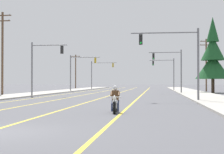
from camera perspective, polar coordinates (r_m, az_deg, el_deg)
lane_stripe_center at (r=56.68m, az=1.27°, el=-2.43°), size 0.16×100.00×0.01m
lane_stripe_left at (r=57.13m, az=-2.27°, el=-2.41°), size 0.16×100.00×0.01m
lane_stripe_right at (r=56.44m, az=5.03°, el=-2.43°), size 0.16×100.00×0.01m
lane_stripe_far_left at (r=57.72m, az=-5.38°, el=-2.39°), size 0.16×100.00×0.01m
sidewalk_kerb_right at (r=51.68m, az=12.75°, el=-2.50°), size 4.40×110.00×0.14m
sidewalk_kerb_left at (r=53.83m, az=-10.38°, el=-2.43°), size 4.40×110.00×0.14m
motorcycle_with_rider at (r=19.73m, az=0.48°, el=-3.88°), size 0.70×2.19×1.46m
traffic_signal_near_right at (r=31.68m, az=10.21°, el=3.77°), size 5.79×0.40×6.20m
traffic_signal_near_left at (r=42.72m, az=-10.84°, el=2.48°), size 4.29×0.37×6.20m
traffic_signal_mid_right at (r=52.66m, az=9.27°, el=1.90°), size 4.68×0.45×6.20m
traffic_signal_mid_left at (r=62.91m, az=-5.15°, el=1.49°), size 5.19×0.37×6.20m
traffic_signal_far_right at (r=71.66m, az=8.51°, el=1.20°), size 4.77×0.50×6.20m
traffic_signal_far_left at (r=80.65m, az=-2.03°, el=1.02°), size 5.71×0.37×6.20m
utility_pole_left_near at (r=46.12m, az=-16.67°, el=3.92°), size 2.15×0.26×10.06m
utility_pole_right_far at (r=65.30m, az=14.44°, el=2.11°), size 2.16×0.26×9.07m
utility_pole_left_far at (r=88.92m, az=-5.67°, el=0.96°), size 2.16×0.26×8.20m
conifer_tree_right_verge_far at (r=56.60m, az=15.39°, el=2.86°), size 5.15×5.15×11.34m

